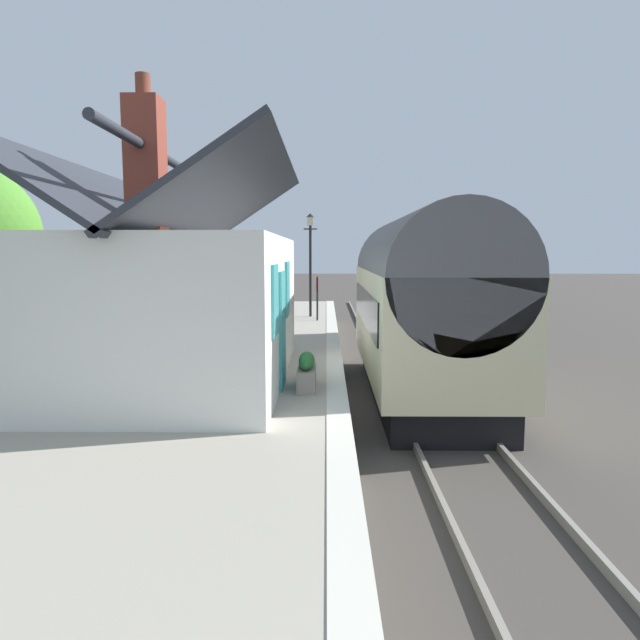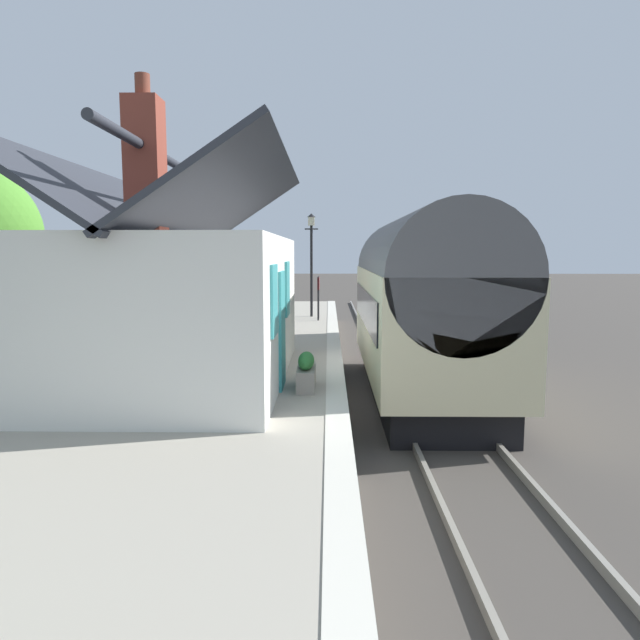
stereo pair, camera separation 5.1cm
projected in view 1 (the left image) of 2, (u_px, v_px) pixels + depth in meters
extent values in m
plane|color=#423D38|center=(387.00, 406.00, 12.63)|extent=(160.00, 160.00, 0.00)
cube|color=#A39B8C|center=(215.00, 384.00, 12.61)|extent=(32.00, 5.67, 0.97)
cube|color=beige|center=(335.00, 363.00, 12.52)|extent=(32.00, 0.36, 0.02)
cube|color=gray|center=(460.00, 403.00, 12.60)|extent=(52.00, 0.08, 0.14)
cube|color=gray|center=(395.00, 403.00, 12.62)|extent=(52.00, 0.08, 0.14)
cube|color=black|center=(422.00, 382.00, 13.41)|extent=(7.39, 2.29, 0.70)
cube|color=beige|center=(423.00, 319.00, 13.23)|extent=(8.04, 2.70, 2.30)
cylinder|color=#515154|center=(424.00, 270.00, 13.10)|extent=(8.04, 2.65, 2.65)
cube|color=black|center=(365.00, 307.00, 13.21)|extent=(6.83, 0.03, 0.80)
cylinder|color=black|center=(407.00, 363.00, 15.80)|extent=(0.70, 2.16, 0.70)
cylinder|color=black|center=(443.00, 410.00, 11.02)|extent=(0.70, 2.16, 0.70)
cube|color=black|center=(401.00, 291.00, 17.19)|extent=(0.04, 2.16, 0.90)
cylinder|color=#F2EDCC|center=(400.00, 322.00, 17.33)|extent=(0.06, 0.24, 0.24)
cube|color=red|center=(400.00, 337.00, 17.42)|extent=(0.16, 2.56, 0.24)
cube|color=white|center=(174.00, 308.00, 10.89)|extent=(6.75, 4.24, 2.72)
cube|color=#2D3038|center=(227.00, 199.00, 10.64)|extent=(7.25, 2.38, 1.63)
cube|color=#2D3038|center=(115.00, 199.00, 10.66)|extent=(7.25, 2.38, 1.63)
cylinder|color=#2D3038|center=(169.00, 161.00, 10.56)|extent=(7.25, 0.16, 0.16)
cube|color=brown|center=(146.00, 167.00, 9.18)|extent=(0.56, 0.56, 2.18)
cylinder|color=brown|center=(143.00, 85.00, 9.03)|extent=(0.24, 0.24, 0.36)
cube|color=teal|center=(282.00, 330.00, 10.18)|extent=(0.90, 0.06, 2.10)
cube|color=teal|center=(275.00, 300.00, 8.71)|extent=(0.80, 0.05, 1.10)
cube|color=teal|center=(287.00, 289.00, 11.49)|extent=(0.80, 0.05, 1.10)
cube|color=brown|center=(257.00, 320.00, 16.79)|extent=(1.40, 0.41, 0.06)
cube|color=brown|center=(263.00, 312.00, 16.76)|extent=(1.40, 0.12, 0.40)
cube|color=black|center=(255.00, 330.00, 16.26)|extent=(0.06, 0.36, 0.44)
cube|color=black|center=(260.00, 325.00, 17.38)|extent=(0.06, 0.36, 0.44)
cube|color=gray|center=(307.00, 377.00, 10.20)|extent=(1.10, 0.32, 0.39)
ellipsoid|color=#2D7233|center=(307.00, 361.00, 10.16)|extent=(0.99, 0.29, 0.29)
cone|color=#9E5138|center=(217.00, 327.00, 17.30)|extent=(0.37, 0.37, 0.34)
cylinder|color=#9E5138|center=(217.00, 331.00, 17.32)|extent=(0.20, 0.20, 0.06)
ellipsoid|color=#3D8438|center=(217.00, 316.00, 17.26)|extent=(0.46, 0.46, 0.40)
cylinder|color=black|center=(310.00, 271.00, 21.48)|extent=(0.10, 0.10, 3.46)
cylinder|color=black|center=(310.00, 229.00, 21.29)|extent=(0.05, 0.50, 0.05)
cube|color=beige|center=(310.00, 221.00, 21.26)|extent=(0.24, 0.24, 0.32)
cone|color=black|center=(310.00, 215.00, 21.23)|extent=(0.32, 0.32, 0.14)
cylinder|color=black|center=(317.00, 305.00, 20.34)|extent=(0.06, 0.06, 1.10)
cylinder|color=black|center=(317.00, 304.00, 20.93)|extent=(0.06, 0.06, 1.10)
cube|color=maroon|center=(317.00, 283.00, 20.54)|extent=(0.90, 0.06, 0.44)
cube|color=black|center=(317.00, 283.00, 20.54)|extent=(0.96, 0.03, 0.50)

